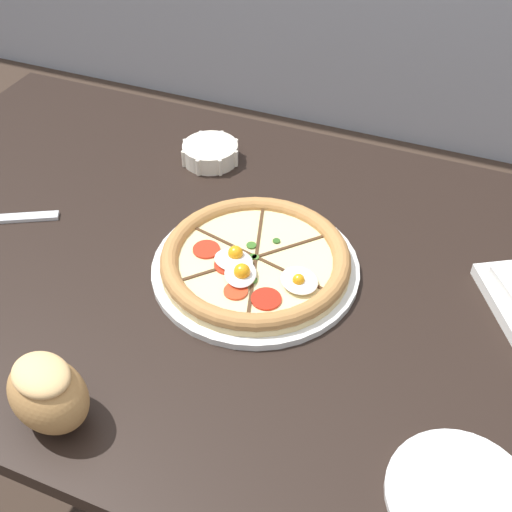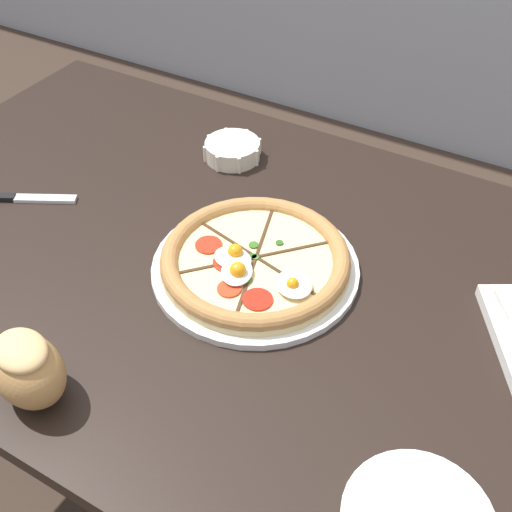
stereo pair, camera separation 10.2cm
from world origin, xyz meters
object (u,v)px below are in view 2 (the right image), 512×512
object	(u,v)px
ramekin_bowl	(232,150)
bread_piece_far	(27,368)
dining_table	(260,310)
pizza	(256,261)
knife_main	(22,198)

from	to	relation	value
ramekin_bowl	bread_piece_far	distance (m)	0.62
dining_table	pizza	size ratio (longest dim) A/B	4.65
dining_table	ramekin_bowl	world-z (taller)	ramekin_bowl
pizza	ramekin_bowl	bearing A→B (deg)	128.01
bread_piece_far	knife_main	size ratio (longest dim) A/B	0.74
ramekin_bowl	bread_piece_far	bearing A→B (deg)	-83.81
knife_main	dining_table	bearing A→B (deg)	-21.95
ramekin_bowl	dining_table	bearing A→B (deg)	-50.79
ramekin_bowl	knife_main	bearing A→B (deg)	-130.21
dining_table	pizza	world-z (taller)	pizza
dining_table	knife_main	xyz separation A→B (m)	(-0.47, -0.05, 0.09)
bread_piece_far	pizza	bearing A→B (deg)	69.04
pizza	bread_piece_far	xyz separation A→B (m)	(-0.14, -0.35, 0.03)
dining_table	knife_main	bearing A→B (deg)	-173.87
bread_piece_far	knife_main	xyz separation A→B (m)	(-0.33, 0.30, -0.05)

